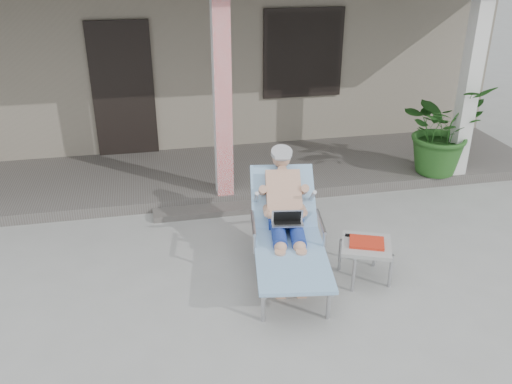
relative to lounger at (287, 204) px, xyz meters
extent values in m
plane|color=#9E9E99|center=(-0.42, -0.39, -0.78)|extent=(60.00, 60.00, 0.00)
cube|color=gray|center=(-0.42, 6.11, 0.72)|extent=(10.00, 5.00, 3.00)
cube|color=black|center=(-1.72, 3.58, 0.42)|extent=(0.95, 0.06, 2.10)
cube|color=black|center=(1.18, 3.58, 0.87)|extent=(1.20, 0.06, 1.30)
cube|color=black|center=(1.18, 3.58, 0.87)|extent=(1.32, 0.05, 1.42)
cube|color=#605B56|center=(-0.42, 2.61, -0.70)|extent=(10.00, 2.00, 0.15)
cube|color=red|center=(-0.42, 1.76, 0.68)|extent=(0.22, 0.22, 2.61)
cube|color=silver|center=(3.08, 1.76, 0.68)|extent=(0.22, 0.22, 2.61)
cube|color=#605B56|center=(-0.42, 1.46, -0.74)|extent=(2.00, 0.30, 0.07)
cylinder|color=#B7B7BC|center=(-0.45, -0.89, -0.59)|extent=(0.04, 0.04, 0.37)
cylinder|color=#B7B7BC|center=(0.17, -0.98, -0.59)|extent=(0.04, 0.04, 0.37)
cylinder|color=#B7B7BC|center=(-0.26, 0.37, -0.59)|extent=(0.04, 0.04, 0.37)
cylinder|color=#B7B7BC|center=(0.36, 0.27, -0.59)|extent=(0.04, 0.04, 0.37)
cube|color=#B7B7BC|center=(-0.07, -0.47, -0.39)|extent=(0.81, 1.31, 0.03)
cube|color=#9ACAEE|center=(-0.07, -0.47, -0.36)|extent=(0.91, 1.36, 0.04)
cube|color=#B7B7BC|center=(0.06, 0.41, -0.15)|extent=(0.71, 0.67, 0.50)
cube|color=#9ACAEE|center=(0.06, 0.41, -0.12)|extent=(0.82, 0.76, 0.56)
cylinder|color=#AAAAAD|center=(0.11, 0.70, 0.33)|extent=(0.28, 0.28, 0.13)
cube|color=silver|center=(-0.01, -0.04, -0.19)|extent=(0.37, 0.28, 0.24)
cube|color=#A1A29D|center=(0.77, -0.40, -0.37)|extent=(0.66, 0.66, 0.04)
cylinder|color=#B7B7BC|center=(0.56, -0.60, -0.58)|extent=(0.04, 0.04, 0.39)
cylinder|color=#B7B7BC|center=(0.97, -0.60, -0.58)|extent=(0.04, 0.04, 0.39)
cylinder|color=#B7B7BC|center=(0.56, -0.19, -0.58)|extent=(0.04, 0.04, 0.39)
cylinder|color=#B7B7BC|center=(0.97, -0.19, -0.58)|extent=(0.04, 0.04, 0.39)
cube|color=red|center=(0.77, -0.40, -0.33)|extent=(0.43, 0.38, 0.03)
cube|color=black|center=(0.77, -0.26, -0.34)|extent=(0.34, 0.15, 0.04)
imported|color=#26591E|center=(2.82, 1.86, 0.04)|extent=(1.47, 1.37, 1.33)
camera|label=1|loc=(-1.37, -4.98, 2.56)|focal=38.00mm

